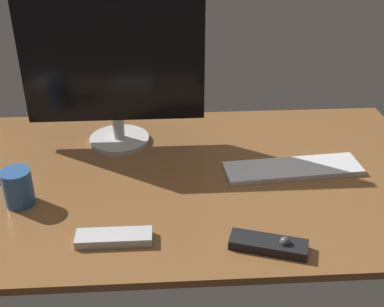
{
  "coord_description": "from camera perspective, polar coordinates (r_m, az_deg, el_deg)",
  "views": [
    {
      "loc": [
        -7.07,
        -121.25,
        78.29
      ],
      "look_at": [
        0.51,
        1.96,
        8.0
      ],
      "focal_mm": 47.19,
      "sensor_mm": 36.0,
      "label": 1
    }
  ],
  "objects": [
    {
      "name": "tv_remote",
      "position": [
        1.21,
        -8.81,
        -9.37
      ],
      "size": [
        17.81,
        5.57,
        2.12
      ],
      "primitive_type": "cube",
      "rotation": [
        0.0,
        0.0,
        0.0
      ],
      "color": "#B7B7BC",
      "rests_on": "desk"
    },
    {
      "name": "desk",
      "position": [
        1.44,
        -0.15,
        -2.81
      ],
      "size": [
        140.0,
        84.0,
        2.0
      ],
      "primitive_type": "cube",
      "color": "brown",
      "rests_on": "ground"
    },
    {
      "name": "coffee_mug",
      "position": [
        1.37,
        -19.09,
        -3.65
      ],
      "size": [
        7.71,
        7.71,
        9.75
      ],
      "primitive_type": "cylinder",
      "color": "#28518C",
      "rests_on": "desk"
    },
    {
      "name": "media_remote",
      "position": [
        1.18,
        8.74,
        -10.12
      ],
      "size": [
        18.63,
        10.84,
        3.93
      ],
      "rotation": [
        0.0,
        0.0,
        -0.32
      ],
      "color": "black",
      "rests_on": "desk"
    },
    {
      "name": "monitor",
      "position": [
        1.52,
        -8.85,
        9.59
      ],
      "size": [
        53.77,
        18.84,
        47.83
      ],
      "rotation": [
        0.0,
        0.0,
        -0.0
      ],
      "color": "silver",
      "rests_on": "desk"
    },
    {
      "name": "keyboard",
      "position": [
        1.48,
        11.31,
        -1.68
      ],
      "size": [
        39.98,
        14.25,
        1.5
      ],
      "primitive_type": "cube",
      "rotation": [
        0.0,
        0.0,
        0.08
      ],
      "color": "silver",
      "rests_on": "desk"
    }
  ]
}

